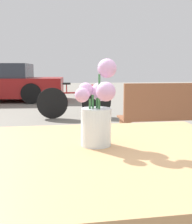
{
  "coord_description": "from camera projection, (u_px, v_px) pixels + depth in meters",
  "views": [
    {
      "loc": [
        -0.22,
        -0.82,
        1.0
      ],
      "look_at": [
        -0.04,
        0.06,
        0.86
      ],
      "focal_mm": 45.0,
      "sensor_mm": 36.0,
      "label": 1
    }
  ],
  "objects": [
    {
      "name": "table_front",
      "position": [
        112.0,
        183.0,
        0.89
      ],
      "size": [
        0.92,
        0.86,
        0.75
      ],
      "color": "tan",
      "rests_on": "ground_plane"
    },
    {
      "name": "bicycle",
      "position": [
        75.0,
        102.0,
        5.81
      ],
      "size": [
        1.55,
        0.44,
        0.73
      ],
      "color": "black",
      "rests_on": "ground_plane"
    },
    {
      "name": "flower_vase",
      "position": [
        97.0,
        114.0,
        0.9
      ],
      "size": [
        0.14,
        0.13,
        0.28
      ],
      "color": "silver",
      "rests_on": "table_front"
    }
  ]
}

